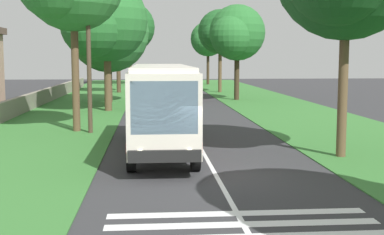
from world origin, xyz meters
TOP-DOWN VIEW (x-y plane):
  - ground at (0.00, 0.00)m, footprint 160.00×160.00m
  - grass_verge_left at (15.00, 8.20)m, footprint 120.00×8.00m
  - grass_verge_right at (15.00, -8.20)m, footprint 120.00×8.00m
  - centre_line at (15.00, 0.00)m, footprint 110.00×0.16m
  - coach_bus at (5.03, 1.80)m, footprint 11.16×2.62m
  - trailing_car_0 at (23.21, 1.83)m, footprint 4.30×1.78m
  - trailing_car_1 at (32.38, -1.55)m, footprint 4.30×1.78m
  - trailing_car_2 at (42.34, -1.92)m, footprint 4.30×1.78m
  - trailing_car_3 at (49.03, 1.96)m, footprint 4.30×1.78m
  - roadside_tree_left_0 at (22.41, 5.67)m, footprint 7.80×6.25m
  - roadside_tree_left_1 at (30.37, 6.07)m, footprint 8.72×7.19m
  - roadside_tree_left_3 at (60.60, 5.39)m, footprint 9.14×7.38m
  - roadside_tree_left_4 at (43.06, 5.98)m, footprint 5.80×5.13m
  - roadside_tree_right_0 at (31.60, -5.76)m, footprint 6.58×5.35m
  - roadside_tree_right_3 at (42.73, -5.71)m, footprint 6.02×5.12m
  - roadside_tree_right_4 at (60.16, -6.22)m, footprint 6.22×5.19m
  - utility_pole at (10.75, 5.48)m, footprint 0.24×1.40m
  - roadside_wall at (20.00, 11.60)m, footprint 70.00×0.40m

SIDE VIEW (x-z plane):
  - ground at x=0.00m, z-range 0.00..0.00m
  - centre_line at x=15.00m, z-range 0.00..0.01m
  - grass_verge_left at x=15.00m, z-range 0.00..0.04m
  - grass_verge_right at x=15.00m, z-range 0.00..0.04m
  - roadside_wall at x=20.00m, z-range 0.04..1.26m
  - trailing_car_0 at x=23.21m, z-range -0.05..1.38m
  - trailing_car_1 at x=32.38m, z-range -0.05..1.38m
  - trailing_car_2 at x=42.34m, z-range -0.05..1.38m
  - trailing_car_3 at x=49.03m, z-range -0.05..1.38m
  - coach_bus at x=5.03m, z-range 0.28..4.01m
  - utility_pole at x=10.75m, z-range 0.18..8.64m
  - roadside_tree_left_1 at x=30.37m, z-range 1.17..11.02m
  - roadside_tree_right_0 at x=31.60m, z-range 1.71..10.68m
  - roadside_tree_left_0 at x=22.41m, z-range 1.67..11.47m
  - roadside_tree_right_4 at x=60.16m, z-range 1.96..11.29m
  - roadside_tree_left_4 at x=43.06m, z-range 2.01..11.35m
  - roadside_tree_right_3 at x=42.73m, z-range 2.09..11.59m
  - roadside_tree_left_3 at x=60.60m, z-range 2.18..14.29m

